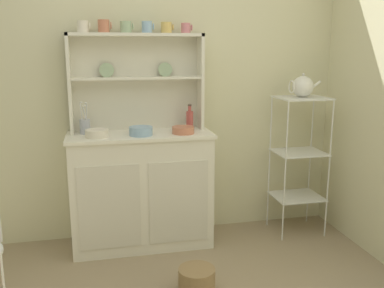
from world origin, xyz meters
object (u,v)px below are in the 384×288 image
utensil_jar (85,126)px  hutch_cabinet (142,189)px  cup_cream_0 (83,27)px  floor_basket (197,280)px  bakers_rack (299,149)px  porcelain_teapot (303,87)px  jam_bottle (190,119)px  hutch_shelf_unit (136,75)px  bowl_mixing_large (97,133)px

utensil_jar → hutch_cabinet: bearing=-10.8°
cup_cream_0 → floor_basket: bearing=-54.4°
bakers_rack → cup_cream_0: (-1.69, 0.15, 0.97)m
hutch_cabinet → bakers_rack: 1.33m
floor_basket → utensil_jar: 1.40m
hutch_cabinet → porcelain_teapot: size_ratio=4.21×
floor_basket → jam_bottle: 1.26m
hutch_shelf_unit → porcelain_teapot: size_ratio=3.93×
bowl_mixing_large → jam_bottle: bearing=12.4°
cup_cream_0 → bowl_mixing_large: 0.79m
floor_basket → porcelain_teapot: 1.73m
porcelain_teapot → hutch_shelf_unit: bearing=171.6°
hutch_cabinet → hutch_shelf_unit: bearing=90.0°
floor_basket → jam_bottle: jam_bottle is taller
hutch_shelf_unit → bowl_mixing_large: size_ratio=6.14×
cup_cream_0 → porcelain_teapot: cup_cream_0 is taller
bakers_rack → utensil_jar: (-1.71, 0.11, 0.24)m
hutch_cabinet → porcelain_teapot: porcelain_teapot is taller
bowl_mixing_large → floor_basket: bearing=-50.4°
bowl_mixing_large → cup_cream_0: bearing=107.6°
hutch_shelf_unit → bowl_mixing_large: (-0.32, -0.24, -0.40)m
bowl_mixing_large → porcelain_teapot: bearing=1.6°
jam_bottle → porcelain_teapot: size_ratio=0.76×
hutch_cabinet → bakers_rack: bearing=-1.2°
hutch_shelf_unit → floor_basket: bearing=-74.4°
cup_cream_0 → jam_bottle: cup_cream_0 is taller
hutch_cabinet → utensil_jar: bearing=169.2°
porcelain_teapot → jam_bottle: bearing=172.8°
jam_bottle → hutch_shelf_unit: bearing=169.0°
bowl_mixing_large → jam_bottle: size_ratio=0.84×
bowl_mixing_large → utensil_jar: 0.18m
hutch_cabinet → cup_cream_0: cup_cream_0 is taller
bakers_rack → porcelain_teapot: bearing=-180.0°
floor_basket → bakers_rack: bearing=35.7°
hutch_cabinet → porcelain_teapot: (1.31, -0.03, 0.77)m
bowl_mixing_large → utensil_jar: size_ratio=0.68×
hutch_shelf_unit → utensil_jar: (-0.41, -0.09, -0.37)m
porcelain_teapot → utensil_jar: bearing=176.5°
hutch_cabinet → bowl_mixing_large: 0.57m
cup_cream_0 → porcelain_teapot: size_ratio=0.37×
hutch_shelf_unit → bakers_rack: (1.31, -0.19, -0.61)m
hutch_cabinet → porcelain_teapot: bearing=-1.2°
jam_bottle → bakers_rack: bearing=-7.2°
hutch_cabinet → floor_basket: bearing=-71.3°
hutch_shelf_unit → porcelain_teapot: hutch_shelf_unit is taller
bakers_rack → jam_bottle: (-0.90, 0.11, 0.26)m
bowl_mixing_large → jam_bottle: (0.73, 0.16, 0.05)m
bakers_rack → utensil_jar: 1.74m
hutch_shelf_unit → jam_bottle: (0.41, -0.08, -0.35)m
hutch_shelf_unit → bakers_rack: 1.46m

